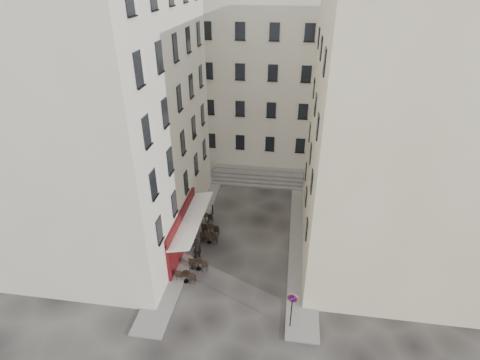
% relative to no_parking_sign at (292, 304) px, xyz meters
% --- Properties ---
extents(ground, '(90.00, 90.00, 0.00)m').
position_rel_no_parking_sign_xyz_m(ground, '(-3.77, 5.01, -1.93)').
color(ground, black).
rests_on(ground, ground).
extents(sidewalk_left, '(2.00, 22.00, 0.12)m').
position_rel_no_parking_sign_xyz_m(sidewalk_left, '(-8.27, 9.01, -1.87)').
color(sidewalk_left, slate).
rests_on(sidewalk_left, ground).
extents(sidewalk_right, '(2.00, 18.00, 0.12)m').
position_rel_no_parking_sign_xyz_m(sidewalk_right, '(0.73, 8.01, -1.87)').
color(sidewalk_right, slate).
rests_on(sidewalk_right, ground).
extents(building_left, '(12.20, 16.20, 20.60)m').
position_rel_no_parking_sign_xyz_m(building_left, '(-14.27, 8.01, 8.38)').
color(building_left, beige).
rests_on(building_left, ground).
extents(building_right, '(12.20, 14.20, 18.60)m').
position_rel_no_parking_sign_xyz_m(building_right, '(6.73, 8.51, 7.38)').
color(building_right, '#C4B492').
rests_on(building_right, ground).
extents(building_back, '(18.20, 10.20, 18.60)m').
position_rel_no_parking_sign_xyz_m(building_back, '(-4.77, 24.01, 7.38)').
color(building_back, beige).
rests_on(building_back, ground).
extents(cafe_storefront, '(1.74, 7.30, 3.50)m').
position_rel_no_parking_sign_xyz_m(cafe_storefront, '(-8.08, 6.01, -0.05)').
color(cafe_storefront, '#430A09').
rests_on(cafe_storefront, ground).
extents(stone_steps, '(9.00, 3.15, 0.80)m').
position_rel_no_parking_sign_xyz_m(stone_steps, '(-3.77, 17.58, -1.53)').
color(stone_steps, slate).
rests_on(stone_steps, ground).
extents(bollard_near, '(0.12, 0.12, 0.98)m').
position_rel_no_parking_sign_xyz_m(bollard_near, '(-7.02, 4.01, -1.40)').
color(bollard_near, black).
rests_on(bollard_near, ground).
extents(bollard_mid, '(0.12, 0.12, 0.98)m').
position_rel_no_parking_sign_xyz_m(bollard_mid, '(-7.02, 7.51, -1.40)').
color(bollard_mid, black).
rests_on(bollard_mid, ground).
extents(bollard_far, '(0.12, 0.12, 0.98)m').
position_rel_no_parking_sign_xyz_m(bollard_far, '(-7.02, 11.01, -1.40)').
color(bollard_far, black).
rests_on(bollard_far, ground).
extents(no_parking_sign, '(0.61, 0.17, 2.72)m').
position_rel_no_parking_sign_xyz_m(no_parking_sign, '(0.00, 0.00, 0.00)').
color(no_parking_sign, black).
rests_on(no_parking_sign, ground).
extents(bistro_table_a, '(1.37, 0.64, 0.96)m').
position_rel_no_parking_sign_xyz_m(bistro_table_a, '(-7.10, 2.79, -1.44)').
color(bistro_table_a, black).
rests_on(bistro_table_a, ground).
extents(bistro_table_b, '(1.36, 0.64, 0.96)m').
position_rel_no_parking_sign_xyz_m(bistro_table_b, '(-6.55, 4.09, -1.44)').
color(bistro_table_b, black).
rests_on(bistro_table_b, ground).
extents(bistro_table_c, '(1.35, 0.63, 0.95)m').
position_rel_no_parking_sign_xyz_m(bistro_table_c, '(-6.47, 7.12, -1.45)').
color(bistro_table_c, black).
rests_on(bistro_table_c, ground).
extents(bistro_table_d, '(1.41, 0.66, 0.99)m').
position_rel_no_parking_sign_xyz_m(bistro_table_d, '(-6.57, 8.19, -1.42)').
color(bistro_table_d, black).
rests_on(bistro_table_d, ground).
extents(bistro_table_e, '(1.30, 0.61, 0.92)m').
position_rel_no_parking_sign_xyz_m(bistro_table_e, '(-7.37, 9.79, -1.46)').
color(bistro_table_e, black).
rests_on(bistro_table_e, ground).
extents(pedestrian, '(0.74, 0.68, 1.71)m').
position_rel_no_parking_sign_xyz_m(pedestrian, '(-6.97, 5.32, -1.08)').
color(pedestrian, black).
rests_on(pedestrian, ground).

